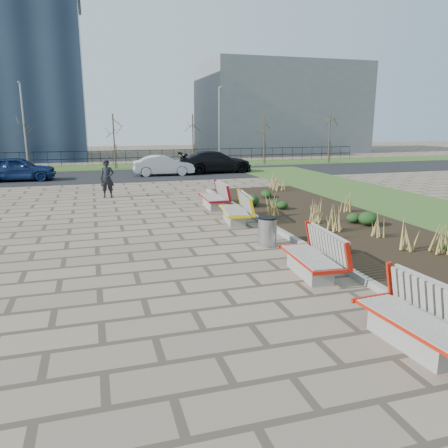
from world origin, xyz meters
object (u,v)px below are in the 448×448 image
object	(u,v)px
bench_b	(310,254)
car_black	(216,162)
bench_d	(213,196)
car_blue	(18,169)
litter_bin	(267,232)
lamp_west	(24,128)
bench_a	(414,317)
pedestrian	(107,179)
car_silver	(164,165)
lamp_east	(219,128)
bench_c	(234,209)

from	to	relation	value
bench_b	car_black	bearing A→B (deg)	84.40
bench_b	bench_d	xyz separation A→B (m)	(0.00, 8.48, 0.00)
car_blue	litter_bin	bearing A→B (deg)	-150.33
car_blue	lamp_west	xyz separation A→B (m)	(-0.05, 4.92, 2.29)
bench_a	car_blue	bearing A→B (deg)	106.74
pedestrian	car_silver	world-z (taller)	pedestrian
car_blue	bench_b	bearing A→B (deg)	-153.40
bench_a	car_silver	distance (m)	23.66
bench_d	lamp_west	world-z (taller)	lamp_west
lamp_west	lamp_east	bearing A→B (deg)	0.00
bench_c	car_blue	bearing A→B (deg)	129.57
litter_bin	bench_c	bearing A→B (deg)	89.99
car_silver	car_black	world-z (taller)	car_black
bench_b	bench_d	size ratio (longest dim) A/B	1.00
bench_b	car_blue	bearing A→B (deg)	118.32
litter_bin	bench_a	bearing A→B (deg)	-90.00
pedestrian	bench_c	bearing A→B (deg)	-48.20
bench_c	car_silver	xyz separation A→B (m)	(-0.16, 14.58, 0.17)
bench_a	car_blue	size ratio (longest dim) A/B	0.49
lamp_west	lamp_east	world-z (taller)	same
pedestrian	bench_b	bearing A→B (deg)	-61.01
bench_c	litter_bin	distance (m)	3.07
bench_b	lamp_west	world-z (taller)	lamp_west
bench_b	car_blue	world-z (taller)	car_blue
lamp_west	car_black	bearing A→B (deg)	-17.90
pedestrian	lamp_west	world-z (taller)	lamp_west
bench_d	lamp_east	xyz separation A→B (m)	(5.00, 16.38, 2.54)
bench_a	bench_d	distance (m)	11.92
bench_c	lamp_east	size ratio (longest dim) A/B	0.35
bench_b	pedestrian	size ratio (longest dim) A/B	1.19
litter_bin	car_blue	xyz separation A→B (m)	(-8.95, 17.37, 0.34)
bench_d	litter_bin	distance (m)	5.92
lamp_east	bench_c	bearing A→B (deg)	-104.58
bench_b	car_blue	distance (m)	21.85
lamp_east	pedestrian	bearing A→B (deg)	-125.91
bench_d	litter_bin	world-z (taller)	bench_d
bench_d	car_blue	distance (m)	14.54
bench_c	car_silver	distance (m)	14.58
pedestrian	car_black	distance (m)	11.34
car_silver	bench_d	bearing A→B (deg)	-176.34
car_silver	lamp_west	world-z (taller)	lamp_west
bench_a	lamp_east	distance (m)	28.85
pedestrian	car_blue	distance (m)	9.01
bench_a	bench_d	world-z (taller)	same
litter_bin	pedestrian	distance (m)	10.63
bench_b	pedestrian	xyz separation A→B (m)	(-4.03, 12.38, 0.38)
bench_c	lamp_east	world-z (taller)	lamp_east
pedestrian	car_black	size ratio (longest dim) A/B	0.35
litter_bin	car_black	size ratio (longest dim) A/B	0.16
pedestrian	litter_bin	bearing A→B (deg)	-56.73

